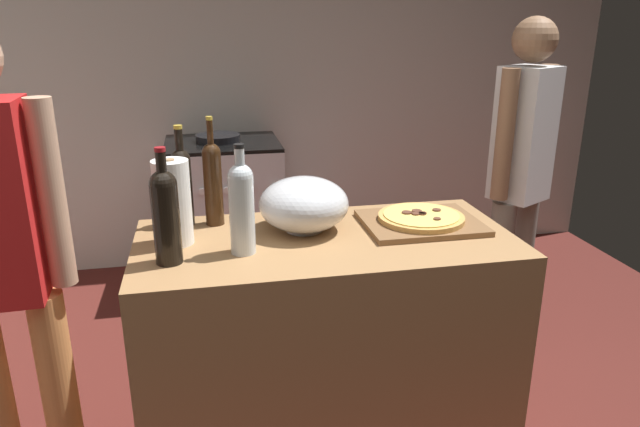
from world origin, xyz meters
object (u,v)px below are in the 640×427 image
(mixing_bowl, at_px, (304,204))
(wine_bottle_dark, at_px, (213,180))
(wine_bottle_amber, at_px, (182,182))
(person_in_stripes, at_px, (2,259))
(wine_bottle_clear, at_px, (242,204))
(person_in_red, at_px, (520,173))
(stove, at_px, (226,213))
(paper_towel_roll, at_px, (173,203))
(wine_bottle_green, at_px, (165,213))
(pizza, at_px, (421,217))

(mixing_bowl, relative_size, wine_bottle_dark, 0.80)
(wine_bottle_dark, bearing_deg, wine_bottle_amber, 167.65)
(person_in_stripes, bearing_deg, wine_bottle_amber, 27.75)
(mixing_bowl, relative_size, wine_bottle_clear, 0.89)
(person_in_red, bearing_deg, stove, 140.11)
(paper_towel_roll, distance_m, wine_bottle_amber, 0.19)
(wine_bottle_green, xyz_separation_m, wine_bottle_dark, (0.14, 0.32, 0.00))
(wine_bottle_green, height_order, stove, wine_bottle_green)
(pizza, xyz_separation_m, paper_towel_roll, (-0.84, -0.00, 0.11))
(wine_bottle_clear, distance_m, wine_bottle_amber, 0.36)
(pizza, height_order, stove, pizza)
(wine_bottle_dark, relative_size, person_in_stripes, 0.24)
(pizza, distance_m, wine_bottle_clear, 0.65)
(mixing_bowl, relative_size, person_in_stripes, 0.19)
(pizza, height_order, paper_towel_roll, paper_towel_roll)
(pizza, distance_m, person_in_stripes, 1.33)
(wine_bottle_amber, distance_m, person_in_stripes, 0.60)
(wine_bottle_green, xyz_separation_m, person_in_red, (1.52, 0.67, -0.13))
(paper_towel_roll, bearing_deg, wine_bottle_green, -95.04)
(mixing_bowl, relative_size, person_in_red, 0.19)
(mixing_bowl, distance_m, wine_bottle_green, 0.49)
(person_in_red, bearing_deg, wine_bottle_clear, -153.93)
(person_in_red, bearing_deg, paper_towel_roll, -161.19)
(wine_bottle_amber, bearing_deg, pizza, -12.85)
(paper_towel_roll, relative_size, person_in_red, 0.18)
(wine_bottle_dark, bearing_deg, pizza, -12.93)
(mixing_bowl, height_order, wine_bottle_dark, wine_bottle_dark)
(pizza, relative_size, mixing_bowl, 0.98)
(wine_bottle_green, bearing_deg, wine_bottle_clear, 8.83)
(pizza, relative_size, person_in_red, 0.19)
(pizza, distance_m, mixing_bowl, 0.42)
(paper_towel_roll, distance_m, person_in_red, 1.59)
(stove, bearing_deg, mixing_bowl, -82.26)
(wine_bottle_amber, height_order, stove, wine_bottle_amber)
(wine_bottle_green, bearing_deg, pizza, 10.44)
(person_in_red, bearing_deg, mixing_bowl, -156.18)
(person_in_stripes, bearing_deg, pizza, 3.81)
(wine_bottle_amber, relative_size, person_in_red, 0.22)
(paper_towel_roll, xyz_separation_m, wine_bottle_dark, (0.13, 0.16, 0.02))
(wine_bottle_clear, height_order, person_in_red, person_in_red)
(wine_bottle_clear, distance_m, wine_bottle_green, 0.22)
(pizza, xyz_separation_m, wine_bottle_clear, (-0.63, -0.12, 0.13))
(paper_towel_roll, height_order, person_in_stripes, person_in_stripes)
(wine_bottle_clear, xyz_separation_m, person_in_stripes, (-0.70, 0.03, -0.13))
(wine_bottle_clear, xyz_separation_m, wine_bottle_amber, (-0.18, 0.31, -0.00))
(pizza, relative_size, wine_bottle_dark, 0.79)
(wine_bottle_dark, xyz_separation_m, person_in_red, (1.37, 0.35, -0.14))
(person_in_stripes, relative_size, person_in_red, 0.99)
(mixing_bowl, bearing_deg, wine_bottle_amber, 159.73)
(wine_bottle_amber, height_order, person_in_red, person_in_red)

